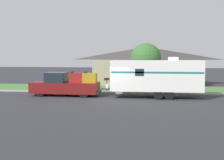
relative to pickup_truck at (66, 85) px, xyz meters
name	(u,v)px	position (x,y,z in m)	size (l,w,h in m)	color
ground_plane	(112,99)	(4.20, -1.49, -0.91)	(120.00, 120.00, 0.00)	#2D2D33
curb_strip	(118,93)	(4.20, 2.26, -0.84)	(80.00, 0.30, 0.14)	#999993
lawn_strip	(122,89)	(4.20, 5.91, -0.90)	(80.00, 7.00, 0.03)	#477538
house_across_street	(146,65)	(6.35, 11.71, 1.38)	(12.66, 6.60, 4.43)	gray
pickup_truck	(66,85)	(0.00, 0.00, 0.00)	(5.88, 1.96, 2.08)	black
travel_trailer	(157,76)	(7.68, 0.00, 0.89)	(8.23, 2.49, 3.32)	black
mailbox	(107,81)	(3.07, 3.01, 0.11)	(0.48, 0.20, 1.34)	brown
tree_in_yard	(146,59)	(6.58, 5.66, 2.20)	(3.06, 3.06, 4.66)	brown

